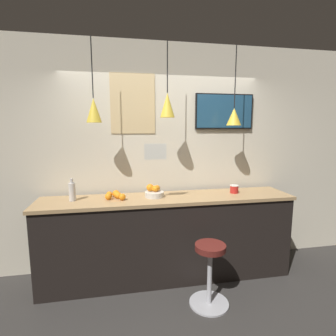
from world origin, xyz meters
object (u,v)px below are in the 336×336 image
Objects in this scene: juice_bottle at (72,191)px; spread_jar at (234,189)px; bar_stool at (210,268)px; mounted_tv at (224,111)px; fruit_bowl at (154,192)px.

spread_jar is at bearing 0.00° from juice_bottle.
bar_stool is 2.56× the size of juice_bottle.
mounted_tv is (-0.04, 0.31, 0.98)m from spread_jar.
spread_jar is at bearing 49.82° from bar_stool.
bar_stool is 0.84× the size of mounted_tv.
juice_bottle is (-0.93, -0.01, 0.05)m from fruit_bowl.
bar_stool is at bearing -130.18° from spread_jar.
juice_bottle is at bearing 180.00° from spread_jar.
mounted_tv reaches higher than bar_stool.
bar_stool is 2.94× the size of fruit_bowl.
juice_bottle is 1.95m from spread_jar.
bar_stool is at bearing -117.63° from mounted_tv.
fruit_bowl is 0.29× the size of mounted_tv.
mounted_tv reaches higher than fruit_bowl.
mounted_tv is (0.49, 0.94, 1.65)m from bar_stool.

